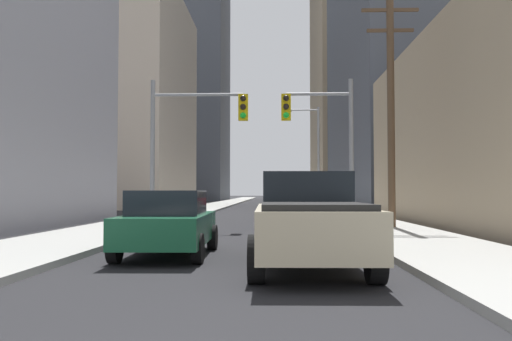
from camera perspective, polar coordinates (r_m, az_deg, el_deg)
sidewalk_left at (r=52.62m, az=-4.65°, el=-3.82°), size 3.39×160.00×0.15m
sidewalk_right at (r=52.45m, az=6.46°, el=-3.82°), size 3.39×160.00×0.15m
pickup_truck_beige at (r=10.60m, az=5.60°, el=-5.30°), size 2.20×5.43×1.90m
sedan_green at (r=12.58m, az=-9.32°, el=-5.54°), size 1.95×4.24×1.52m
sedan_blue at (r=21.61m, az=4.16°, el=-4.19°), size 1.95×4.21×1.52m
sedan_black at (r=27.59m, az=3.81°, el=-3.78°), size 1.95×4.26×1.52m
sedan_maroon at (r=48.09m, az=2.99°, el=-3.14°), size 1.95×4.23×1.52m
traffic_signal_near_left at (r=21.62m, az=-6.63°, el=4.52°), size 3.93×0.44×6.00m
traffic_signal_near_right at (r=21.47m, az=6.99°, el=4.43°), size 2.87×0.44×6.00m
utility_pole_right at (r=21.32m, az=14.21°, el=6.81°), size 2.20×0.28×9.14m
street_lamp_right at (r=37.95m, az=6.08°, el=2.35°), size 2.52×0.32×7.50m
building_left_mid_office at (r=56.00m, az=-17.27°, el=7.01°), size 18.27×20.62×20.87m
building_left_far_tower at (r=100.02m, az=-7.79°, el=14.41°), size 15.48×19.30×60.39m
building_right_mid_block at (r=57.95m, az=20.96°, el=13.15°), size 23.18×29.85×33.54m
building_right_far_highrise at (r=93.80m, az=13.51°, el=12.81°), size 22.93×25.70×51.64m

